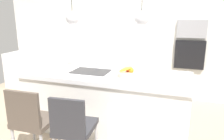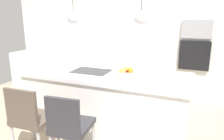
% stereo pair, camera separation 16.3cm
% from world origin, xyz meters
% --- Properties ---
extents(floor, '(6.60, 6.60, 0.00)m').
position_xyz_m(floor, '(0.00, 0.00, 0.00)').
color(floor, tan).
rests_on(floor, ground).
extents(back_wall, '(6.00, 0.10, 2.60)m').
position_xyz_m(back_wall, '(0.00, 1.65, 1.30)').
color(back_wall, silver).
rests_on(back_wall, ground).
extents(kitchen_island, '(2.42, 0.94, 0.88)m').
position_xyz_m(kitchen_island, '(0.00, 0.00, 0.44)').
color(kitchen_island, white).
rests_on(kitchen_island, ground).
extents(sink_basin, '(0.56, 0.40, 0.02)m').
position_xyz_m(sink_basin, '(-0.24, 0.00, 0.88)').
color(sink_basin, '#2D2D30').
rests_on(sink_basin, kitchen_island).
extents(faucet, '(0.02, 0.17, 0.22)m').
position_xyz_m(faucet, '(-0.24, 0.21, 1.03)').
color(faucet, silver).
rests_on(faucet, kitchen_island).
extents(fruit_bowl, '(0.30, 0.30, 0.16)m').
position_xyz_m(fruit_bowl, '(0.37, -0.08, 0.93)').
color(fruit_bowl, beige).
rests_on(fruit_bowl, kitchen_island).
extents(side_counter, '(1.10, 0.60, 0.82)m').
position_xyz_m(side_counter, '(-2.40, 1.28, 0.41)').
color(side_counter, white).
rests_on(side_counter, ground).
extents(microwave, '(0.54, 0.08, 0.34)m').
position_xyz_m(microwave, '(1.17, 1.58, 1.45)').
color(microwave, '#9E9EA3').
rests_on(microwave, back_wall).
extents(oven, '(0.56, 0.08, 0.56)m').
position_xyz_m(oven, '(1.17, 1.58, 0.95)').
color(oven, black).
rests_on(oven, back_wall).
extents(chair_near, '(0.46, 0.45, 0.89)m').
position_xyz_m(chair_near, '(-0.60, -0.92, 0.50)').
color(chair_near, brown).
rests_on(chair_near, ground).
extents(chair_middle, '(0.45, 0.49, 0.88)m').
position_xyz_m(chair_middle, '(-0.04, -0.92, 0.50)').
color(chair_middle, '#333338').
rests_on(chair_middle, ground).
extents(chair_far, '(0.49, 0.50, 0.91)m').
position_xyz_m(chair_far, '(0.63, -0.92, 0.52)').
color(chair_far, white).
rests_on(chair_far, ground).
extents(pendant_light_left, '(0.19, 0.19, 0.79)m').
position_xyz_m(pendant_light_left, '(-0.50, 0.00, 1.66)').
color(pendant_light_left, silver).
extents(pendant_light_right, '(0.19, 0.19, 0.79)m').
position_xyz_m(pendant_light_right, '(0.50, 0.00, 1.66)').
color(pendant_light_right, silver).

